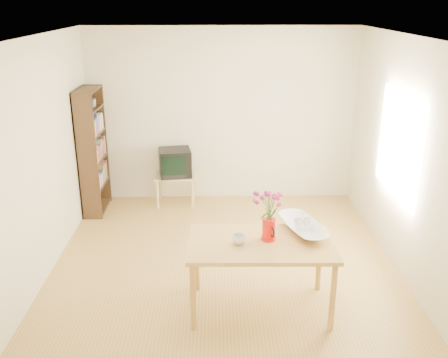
{
  "coord_description": "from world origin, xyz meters",
  "views": [
    {
      "loc": [
        -0.1,
        -5.1,
        2.97
      ],
      "look_at": [
        0.0,
        0.3,
        1.0
      ],
      "focal_mm": 40.0,
      "sensor_mm": 36.0,
      "label": 1
    }
  ],
  "objects_px": {
    "table": "(261,249)",
    "mug": "(239,239)",
    "television": "(175,162)",
    "pitcher": "(269,230)",
    "bowl": "(303,209)"
  },
  "relations": [
    {
      "from": "mug",
      "to": "table",
      "type": "bearing_deg",
      "value": 172.2
    },
    {
      "from": "table",
      "to": "television",
      "type": "xyz_separation_m",
      "value": [
        -1.04,
        2.78,
        -0.01
      ]
    },
    {
      "from": "pitcher",
      "to": "television",
      "type": "height_order",
      "value": "pitcher"
    },
    {
      "from": "mug",
      "to": "television",
      "type": "height_order",
      "value": "television"
    },
    {
      "from": "pitcher",
      "to": "mug",
      "type": "relative_size",
      "value": 1.84
    },
    {
      "from": "table",
      "to": "television",
      "type": "distance_m",
      "value": 2.97
    },
    {
      "from": "pitcher",
      "to": "bowl",
      "type": "height_order",
      "value": "bowl"
    },
    {
      "from": "pitcher",
      "to": "television",
      "type": "distance_m",
      "value": 2.95
    },
    {
      "from": "pitcher",
      "to": "table",
      "type": "bearing_deg",
      "value": -161.96
    },
    {
      "from": "table",
      "to": "bowl",
      "type": "relative_size",
      "value": 2.94
    },
    {
      "from": "table",
      "to": "mug",
      "type": "height_order",
      "value": "mug"
    },
    {
      "from": "television",
      "to": "table",
      "type": "bearing_deg",
      "value": -78.51
    },
    {
      "from": "table",
      "to": "television",
      "type": "bearing_deg",
      "value": 111.54
    },
    {
      "from": "bowl",
      "to": "table",
      "type": "bearing_deg",
      "value": -149.9
    },
    {
      "from": "table",
      "to": "television",
      "type": "height_order",
      "value": "television"
    }
  ]
}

